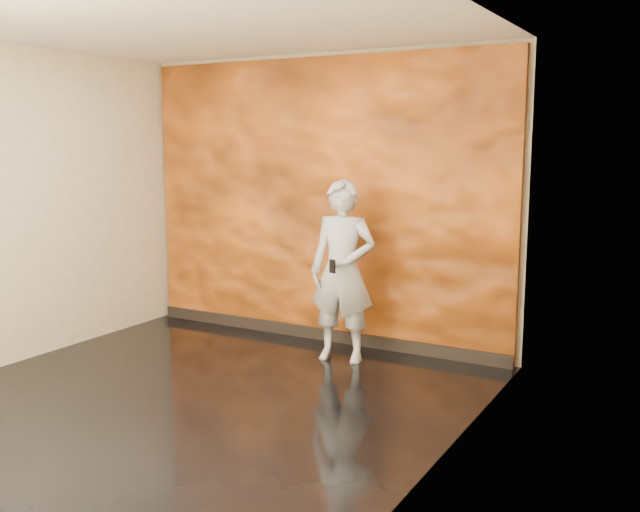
{
  "coord_description": "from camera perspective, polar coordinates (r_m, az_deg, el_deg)",
  "views": [
    {
      "loc": [
        3.4,
        -4.11,
        1.96
      ],
      "look_at": [
        0.54,
        0.99,
        1.02
      ],
      "focal_mm": 40.0,
      "sensor_mm": 36.0,
      "label": 1
    }
  ],
  "objects": [
    {
      "name": "room",
      "position": [
        5.36,
        -10.29,
        3.0
      ],
      "size": [
        4.02,
        4.02,
        2.81
      ],
      "color": "black",
      "rests_on": "ground"
    },
    {
      "name": "man",
      "position": [
        6.36,
        1.83,
        -1.23
      ],
      "size": [
        0.65,
        0.48,
        1.63
      ],
      "primitive_type": "imported",
      "rotation": [
        0.0,
        0.0,
        0.16
      ],
      "color": "#A5ABB5",
      "rests_on": "ground"
    },
    {
      "name": "phone",
      "position": [
        6.11,
        1.0,
        -0.83
      ],
      "size": [
        0.06,
        0.03,
        0.12
      ],
      "primitive_type": "cube",
      "rotation": [
        0.0,
        0.0,
        -0.28
      ],
      "color": "black",
      "rests_on": "man"
    },
    {
      "name": "baseboard",
      "position": [
        7.18,
        -0.13,
        -6.21
      ],
      "size": [
        3.9,
        0.04,
        0.12
      ],
      "primitive_type": "cube",
      "color": "black",
      "rests_on": "ground"
    },
    {
      "name": "feature_wall",
      "position": [
        6.98,
        0.02,
        4.38
      ],
      "size": [
        3.9,
        0.06,
        2.75
      ],
      "primitive_type": "cube",
      "color": "orange",
      "rests_on": "ground"
    }
  ]
}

